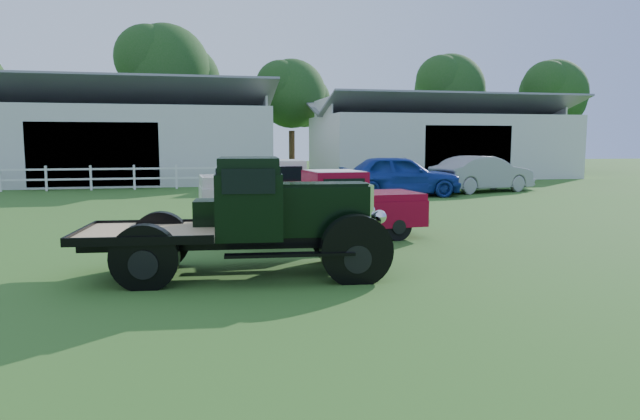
{
  "coord_description": "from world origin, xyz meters",
  "views": [
    {
      "loc": [
        -2.06,
        -9.15,
        2.32
      ],
      "look_at": [
        0.2,
        1.2,
        1.05
      ],
      "focal_mm": 32.0,
      "sensor_mm": 36.0,
      "label": 1
    }
  ],
  "objects": [
    {
      "name": "fence_rail",
      "position": [
        -8.0,
        20.0,
        0.6
      ],
      "size": [
        14.2,
        0.16,
        1.2
      ],
      "primitive_type": null,
      "color": "white",
      "rests_on": "ground"
    },
    {
      "name": "red_pickup",
      "position": [
        1.09,
        4.08,
        0.83
      ],
      "size": [
        4.65,
        2.05,
        1.66
      ],
      "primitive_type": null,
      "rotation": [
        0.0,
        0.0,
        0.07
      ],
      "color": "maroon",
      "rests_on": "ground"
    },
    {
      "name": "ground",
      "position": [
        0.0,
        0.0,
        0.0
      ],
      "size": [
        120.0,
        120.0,
        0.0
      ],
      "primitive_type": "plane",
      "color": "#3C6626"
    },
    {
      "name": "tree_d",
      "position": [
        18.0,
        34.0,
        5.0
      ],
      "size": [
        6.0,
        6.0,
        10.0
      ],
      "primitive_type": null,
      "color": "#174411",
      "rests_on": "ground"
    },
    {
      "name": "misc_car_grey",
      "position": [
        11.01,
        15.17,
        0.83
      ],
      "size": [
        5.35,
        3.08,
        1.67
      ],
      "primitive_type": "imported",
      "rotation": [
        0.0,
        0.0,
        1.85
      ],
      "color": "gray",
      "rests_on": "ground"
    },
    {
      "name": "shed_left",
      "position": [
        -7.0,
        26.0,
        2.8
      ],
      "size": [
        18.8,
        10.2,
        5.6
      ],
      "primitive_type": null,
      "color": "silver",
      "rests_on": "ground"
    },
    {
      "name": "vintage_flatbed",
      "position": [
        -1.27,
        0.73,
        1.03
      ],
      "size": [
        5.36,
        2.54,
        2.05
      ],
      "primitive_type": null,
      "rotation": [
        0.0,
        0.0,
        -0.09
      ],
      "color": "black",
      "rests_on": "ground"
    },
    {
      "name": "white_pickup",
      "position": [
        0.33,
        7.9,
        0.87
      ],
      "size": [
        4.81,
        2.05,
        1.74
      ],
      "primitive_type": null,
      "rotation": [
        0.0,
        0.0,
        0.04
      ],
      "color": "silver",
      "rests_on": "ground"
    },
    {
      "name": "tree_c",
      "position": [
        5.0,
        33.0,
        4.5
      ],
      "size": [
        5.4,
        5.4,
        9.0
      ],
      "primitive_type": null,
      "color": "#174411",
      "rests_on": "ground"
    },
    {
      "name": "shed_right",
      "position": [
        14.0,
        27.0,
        2.6
      ],
      "size": [
        16.8,
        9.2,
        5.2
      ],
      "primitive_type": null,
      "color": "silver",
      "rests_on": "ground"
    },
    {
      "name": "misc_car_blue",
      "position": [
        6.49,
        14.04,
        0.89
      ],
      "size": [
        5.42,
        2.64,
        1.78
      ],
      "primitive_type": "imported",
      "rotation": [
        0.0,
        0.0,
        1.47
      ],
      "color": "navy",
      "rests_on": "ground"
    },
    {
      "name": "tree_e",
      "position": [
        26.0,
        32.0,
        4.75
      ],
      "size": [
        5.7,
        5.7,
        9.5
      ],
      "primitive_type": null,
      "color": "#174411",
      "rests_on": "ground"
    },
    {
      "name": "tree_b",
      "position": [
        -4.0,
        34.0,
        5.75
      ],
      "size": [
        6.9,
        6.9,
        11.5
      ],
      "primitive_type": null,
      "color": "#174411",
      "rests_on": "ground"
    }
  ]
}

